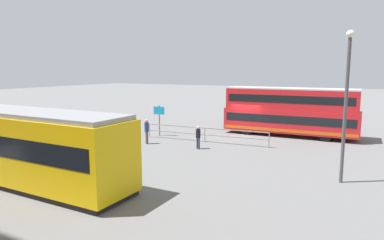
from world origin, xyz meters
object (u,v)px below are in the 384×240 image
double_decker_bus (290,112)px  pedestrian_crossing (198,136)px  tram_yellow (3,142)px  street_lamp (346,96)px  pedestrian_near_railing (147,129)px  info_sign (159,115)px

double_decker_bus → pedestrian_crossing: 8.89m
tram_yellow → street_lamp: street_lamp is taller
pedestrian_crossing → street_lamp: bearing=161.0°
double_decker_bus → tram_yellow: bearing=59.4°
pedestrian_near_railing → pedestrian_crossing: 4.03m
double_decker_bus → tram_yellow: size_ratio=0.70×
pedestrian_crossing → street_lamp: street_lamp is taller
double_decker_bus → street_lamp: 11.86m
double_decker_bus → info_sign: (9.42, 4.80, -0.29)m
tram_yellow → pedestrian_near_railing: (-1.82, -9.73, -0.76)m
double_decker_bus → pedestrian_near_railing: size_ratio=5.79×
double_decker_bus → info_sign: bearing=27.0°
double_decker_bus → pedestrian_near_railing: bearing=42.4°
pedestrian_near_railing → info_sign: size_ratio=0.73×
pedestrian_near_railing → info_sign: info_sign is taller
pedestrian_crossing → info_sign: bearing=-29.5°
info_sign → pedestrian_near_railing: bearing=105.8°
info_sign → double_decker_bus: bearing=-153.0°
tram_yellow → street_lamp: (-14.99, -6.84, 2.33)m
pedestrian_near_railing → tram_yellow: bearing=79.4°
tram_yellow → pedestrian_crossing: size_ratio=9.49×
double_decker_bus → pedestrian_crossing: size_ratio=6.64×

